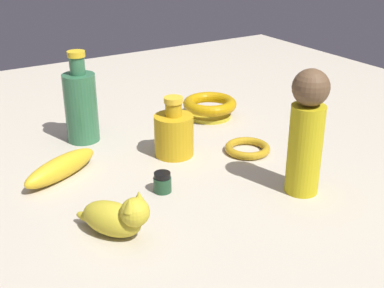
{
  "coord_description": "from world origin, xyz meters",
  "views": [
    {
      "loc": [
        0.52,
        0.83,
        0.49
      ],
      "look_at": [
        0.0,
        0.0,
        0.06
      ],
      "focal_mm": 47.32,
      "sensor_mm": 36.0,
      "label": 1
    }
  ],
  "objects": [
    {
      "name": "bottle_short",
      "position": [
        -0.0,
        -0.08,
        0.05
      ],
      "size": [
        0.09,
        0.09,
        0.14
      ],
      "color": "gold",
      "rests_on": "ground"
    },
    {
      "name": "person_figure_adult",
      "position": [
        -0.13,
        0.2,
        0.13
      ],
      "size": [
        0.07,
        0.07,
        0.25
      ],
      "color": "gold",
      "rests_on": "ground"
    },
    {
      "name": "bangle",
      "position": [
        -0.15,
        -0.0,
        0.01
      ],
      "size": [
        0.11,
        0.11,
        0.02
      ],
      "primitive_type": "torus",
      "color": "#B38A1A",
      "rests_on": "ground"
    },
    {
      "name": "cat_figurine",
      "position": [
        0.24,
        0.15,
        0.04
      ],
      "size": [
        0.11,
        0.14,
        0.09
      ],
      "color": "gold",
      "rests_on": "ground"
    },
    {
      "name": "bowl",
      "position": [
        -0.2,
        -0.23,
        0.03
      ],
      "size": [
        0.14,
        0.14,
        0.05
      ],
      "color": "gold",
      "rests_on": "ground"
    },
    {
      "name": "ground",
      "position": [
        0.0,
        0.0,
        0.0
      ],
      "size": [
        2.0,
        2.0,
        0.0
      ],
      "primitive_type": "plane",
      "color": "#BCB29E"
    },
    {
      "name": "banana",
      "position": [
        0.26,
        -0.1,
        0.02
      ],
      "size": [
        0.19,
        0.13,
        0.05
      ],
      "primitive_type": "ellipsoid",
      "rotation": [
        0.0,
        0.0,
        3.6
      ],
      "color": "gold",
      "rests_on": "ground"
    },
    {
      "name": "nail_polish_jar",
      "position": [
        0.1,
        0.06,
        0.02
      ],
      "size": [
        0.04,
        0.04,
        0.04
      ],
      "color": "#1F462A",
      "rests_on": "ground"
    },
    {
      "name": "bottle_tall",
      "position": [
        0.15,
        -0.26,
        0.09
      ],
      "size": [
        0.08,
        0.08,
        0.22
      ],
      "color": "#306B45",
      "rests_on": "ground"
    }
  ]
}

